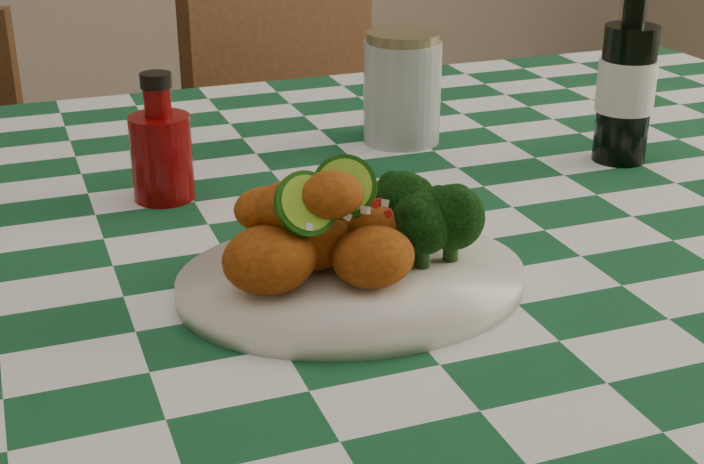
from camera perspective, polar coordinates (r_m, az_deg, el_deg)
name	(u,v)px	position (r m, az deg, el deg)	size (l,w,h in m)	color
plate	(352,281)	(0.84, 0.00, -2.88)	(0.30, 0.23, 0.02)	white
fried_chicken_pile	(328,225)	(0.81, -1.42, 0.42)	(0.15, 0.11, 0.09)	#AA4A10
broccoli_side	(433,218)	(0.86, 4.74, 0.82)	(0.09, 0.09, 0.07)	black
ketchup_bottle	(160,137)	(1.04, -11.10, 5.44)	(0.06, 0.06, 0.14)	#700506
mason_jar	(402,87)	(1.21, 2.94, 8.40)	(0.09, 0.09, 0.14)	#B2BCBA
beer_bottle	(629,64)	(1.17, 15.79, 9.36)	(0.07, 0.07, 0.23)	black
wooden_chair_right	(350,193)	(1.89, -0.09, 2.31)	(0.45, 0.47, 0.98)	#472814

